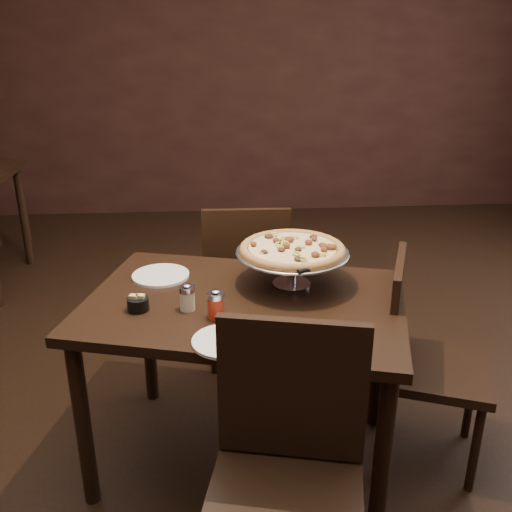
{
  "coord_description": "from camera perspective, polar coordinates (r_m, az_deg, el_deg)",
  "views": [
    {
      "loc": [
        -0.15,
        -2.08,
        1.74
      ],
      "look_at": [
        0.0,
        -0.06,
        0.92
      ],
      "focal_mm": 40.0,
      "sensor_mm": 36.0,
      "label": 1
    }
  ],
  "objects": [
    {
      "name": "pizza_stand",
      "position": [
        2.28,
        3.65,
        0.63
      ],
      "size": [
        0.46,
        0.46,
        0.19
      ],
      "color": "#B5B5BC",
      "rests_on": "dining_table"
    },
    {
      "name": "plate_left",
      "position": [
        2.44,
        -9.51,
        -1.93
      ],
      "size": [
        0.24,
        0.24,
        0.01
      ],
      "primitive_type": "cylinder",
      "color": "white",
      "rests_on": "dining_table"
    },
    {
      "name": "pepper_flake_shaker",
      "position": [
        2.06,
        -4.04,
        -4.86
      ],
      "size": [
        0.06,
        0.06,
        0.11
      ],
      "color": "maroon",
      "rests_on": "dining_table"
    },
    {
      "name": "chair_side",
      "position": [
        2.47,
        16.14,
        -9.42
      ],
      "size": [
        0.54,
        0.54,
        0.9
      ],
      "rotation": [
        0.0,
        0.0,
        1.21
      ],
      "color": "black",
      "rests_on": "ground"
    },
    {
      "name": "packet_caddy",
      "position": [
        2.16,
        -11.72,
        -4.68
      ],
      "size": [
        0.08,
        0.08,
        0.06
      ],
      "rotation": [
        0.0,
        0.0,
        -0.26
      ],
      "color": "black",
      "rests_on": "dining_table"
    },
    {
      "name": "dining_table",
      "position": [
        2.25,
        -1.18,
        -6.71
      ],
      "size": [
        1.38,
        1.09,
        0.76
      ],
      "rotation": [
        0.0,
        0.0,
        -0.26
      ],
      "color": "black",
      "rests_on": "ground"
    },
    {
      "name": "chair_far",
      "position": [
        3.0,
        -1.01,
        -2.28
      ],
      "size": [
        0.44,
        0.44,
        0.93
      ],
      "rotation": [
        0.0,
        0.0,
        3.12
      ],
      "color": "black",
      "rests_on": "ground"
    },
    {
      "name": "chair_near",
      "position": [
        1.78,
        3.08,
        -20.85
      ],
      "size": [
        0.54,
        0.54,
        0.97
      ],
      "rotation": [
        0.0,
        0.0,
        -0.22
      ],
      "color": "black",
      "rests_on": "ground"
    },
    {
      "name": "napkin_stack",
      "position": [
        1.94,
        2.65,
        -8.08
      ],
      "size": [
        0.16,
        0.16,
        0.02
      ],
      "primitive_type": "cube",
      "rotation": [
        0.0,
        0.0,
        -0.04
      ],
      "color": "white",
      "rests_on": "dining_table"
    },
    {
      "name": "serving_spatula",
      "position": [
        2.11,
        5.53,
        -1.36
      ],
      "size": [
        0.15,
        0.15,
        0.02
      ],
      "rotation": [
        0.0,
        0.0,
        -1.04
      ],
      "color": "#B5B5BC",
      "rests_on": "pizza_stand"
    },
    {
      "name": "room",
      "position": [
        2.15,
        1.44,
        12.92
      ],
      "size": [
        6.04,
        7.04,
        2.84
      ],
      "color": "black",
      "rests_on": "ground"
    },
    {
      "name": "parmesan_shaker",
      "position": [
        2.13,
        -6.89,
        -4.15
      ],
      "size": [
        0.06,
        0.06,
        0.11
      ],
      "color": "beige",
      "rests_on": "dining_table"
    },
    {
      "name": "plate_near",
      "position": [
        1.92,
        -3.08,
        -8.51
      ],
      "size": [
        0.23,
        0.23,
        0.01
      ],
      "primitive_type": "cylinder",
      "color": "white",
      "rests_on": "dining_table"
    }
  ]
}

